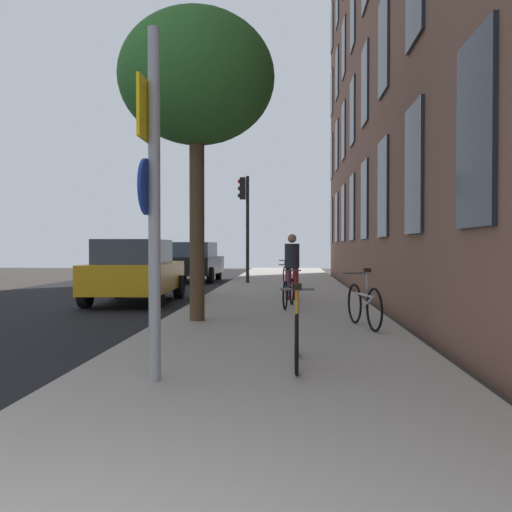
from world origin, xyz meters
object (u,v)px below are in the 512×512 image
(bicycle_3, at_px, (286,282))
(car_1, at_px, (196,261))
(bicycle_0, at_px, (297,333))
(bicycle_1, at_px, (364,304))
(sign_post, at_px, (152,188))
(tree_near, at_px, (197,80))
(bicycle_4, at_px, (288,276))
(car_0, at_px, (136,270))
(pedestrian_0, at_px, (292,262))
(bicycle_2, at_px, (289,291))
(traffic_light, at_px, (245,210))

(bicycle_3, relative_size, car_1, 0.42)
(bicycle_0, distance_m, bicycle_1, 3.21)
(sign_post, distance_m, car_1, 17.79)
(tree_near, height_order, bicycle_1, tree_near)
(sign_post, distance_m, bicycle_1, 4.85)
(bicycle_4, bearing_deg, car_1, 128.94)
(car_0, bearing_deg, pedestrian_0, -1.83)
(sign_post, relative_size, bicycle_1, 2.14)
(bicycle_0, bearing_deg, bicycle_4, 90.64)
(bicycle_0, bearing_deg, bicycle_2, 91.05)
(bicycle_2, xyz_separation_m, pedestrian_0, (0.08, 1.72, 0.59))
(bicycle_0, xyz_separation_m, bicycle_3, (-0.19, 9.00, 0.00))
(bicycle_2, height_order, bicycle_4, bicycle_4)
(bicycle_4, bearing_deg, bicycle_3, -90.97)
(traffic_light, height_order, tree_near, tree_near)
(sign_post, bearing_deg, car_1, 98.19)
(bicycle_2, height_order, pedestrian_0, pedestrian_0)
(bicycle_4, height_order, pedestrian_0, pedestrian_0)
(bicycle_1, height_order, bicycle_3, bicycle_1)
(bicycle_4, xyz_separation_m, car_0, (-3.90, -4.15, 0.34))
(bicycle_0, xyz_separation_m, bicycle_4, (-0.13, 12.00, 0.02))
(sign_post, xyz_separation_m, bicycle_2, (1.34, 6.81, -1.57))
(bicycle_4, distance_m, car_0, 5.71)
(bicycle_0, relative_size, bicycle_4, 1.02)
(bicycle_3, distance_m, car_1, 8.64)
(car_0, bearing_deg, bicycle_0, -62.78)
(traffic_light, distance_m, car_1, 3.87)
(traffic_light, distance_m, bicycle_3, 5.96)
(tree_near, xyz_separation_m, bicycle_0, (1.75, -3.71, -3.97))
(car_0, bearing_deg, tree_near, -61.10)
(bicycle_1, relative_size, bicycle_3, 0.96)
(traffic_light, relative_size, car_1, 0.97)
(bicycle_0, relative_size, bicycle_1, 1.00)
(traffic_light, distance_m, bicycle_0, 14.56)
(bicycle_4, bearing_deg, tree_near, -101.05)
(sign_post, xyz_separation_m, bicycle_0, (1.45, 0.81, -1.56))
(bicycle_1, bearing_deg, traffic_light, 104.35)
(traffic_light, xyz_separation_m, pedestrian_0, (1.71, -6.55, -1.74))
(bicycle_0, distance_m, bicycle_3, 9.00)
(traffic_light, relative_size, pedestrian_0, 2.38)
(traffic_light, distance_m, bicycle_4, 3.60)
(bicycle_1, bearing_deg, bicycle_2, 112.66)
(bicycle_4, bearing_deg, bicycle_0, -89.36)
(bicycle_1, distance_m, pedestrian_0, 4.89)
(bicycle_1, xyz_separation_m, bicycle_2, (-1.25, 3.00, -0.04))
(tree_near, bearing_deg, bicycle_1, -13.77)
(bicycle_1, distance_m, bicycle_3, 6.14)
(sign_post, distance_m, traffic_light, 15.10)
(traffic_light, height_order, bicycle_0, traffic_light)
(traffic_light, bearing_deg, bicycle_0, -83.04)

